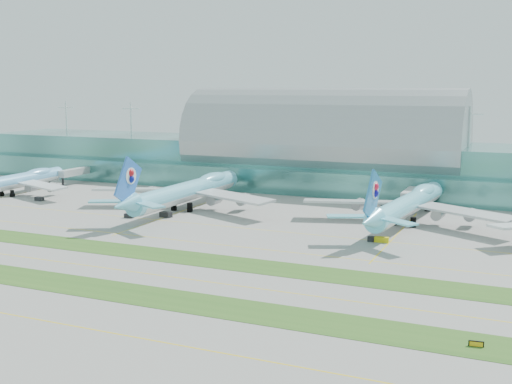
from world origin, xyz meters
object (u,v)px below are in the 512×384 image
at_px(terminal, 323,155).
at_px(airliner_b, 188,190).
at_px(airliner_a, 13,181).
at_px(airliner_c, 408,203).
at_px(taxiway_sign_east, 476,344).

xyz_separation_m(terminal, airliner_b, (-29.28, -67.55, -7.23)).
distance_m(terminal, airliner_a, 129.98).
xyz_separation_m(terminal, airliner_c, (48.00, -61.46, -7.58)).
relative_size(terminal, airliner_a, 4.93).
bearing_deg(airliner_a, airliner_b, -0.50).
bearing_deg(airliner_b, airliner_c, 5.28).
distance_m(airliner_a, airliner_b, 80.30).
height_order(airliner_b, airliner_c, airliner_b).
xyz_separation_m(airliner_b, airliner_c, (77.28, 6.09, -0.35)).
distance_m(airliner_a, airliner_c, 157.75).
distance_m(airliner_a, taxiway_sign_east, 206.22).
distance_m(airliner_b, taxiway_sign_east, 139.25).
bearing_deg(airliner_a, airliner_c, 1.05).
bearing_deg(airliner_c, airliner_a, -170.93).
bearing_deg(taxiway_sign_east, airliner_b, 132.77).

